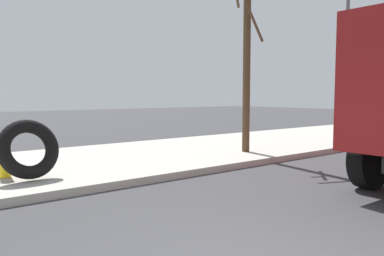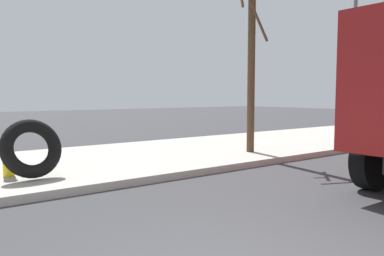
{
  "view_description": "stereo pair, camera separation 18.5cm",
  "coord_description": "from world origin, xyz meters",
  "px_view_note": "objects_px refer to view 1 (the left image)",
  "views": [
    {
      "loc": [
        -2.46,
        -2.24,
        1.7
      ],
      "look_at": [
        1.56,
        2.8,
        1.15
      ],
      "focal_mm": 36.57,
      "sensor_mm": 36.0,
      "label": 1
    },
    {
      "loc": [
        -2.31,
        -2.35,
        1.7
      ],
      "look_at": [
        1.56,
        2.8,
        1.15
      ],
      "focal_mm": 36.57,
      "sensor_mm": 36.0,
      "label": 2
    }
  ],
  "objects_px": {
    "fire_hydrant": "(5,154)",
    "street_light_pole": "(347,40)",
    "loose_tire": "(29,149)",
    "bare_tree": "(247,50)"
  },
  "relations": [
    {
      "from": "loose_tire",
      "to": "street_light_pole",
      "type": "distance_m",
      "value": 10.35
    },
    {
      "from": "fire_hydrant",
      "to": "loose_tire",
      "type": "height_order",
      "value": "loose_tire"
    },
    {
      "from": "street_light_pole",
      "to": "bare_tree",
      "type": "bearing_deg",
      "value": 174.86
    },
    {
      "from": "bare_tree",
      "to": "street_light_pole",
      "type": "bearing_deg",
      "value": -5.14
    },
    {
      "from": "bare_tree",
      "to": "street_light_pole",
      "type": "relative_size",
      "value": 0.78
    },
    {
      "from": "bare_tree",
      "to": "fire_hydrant",
      "type": "bearing_deg",
      "value": 175.4
    },
    {
      "from": "fire_hydrant",
      "to": "street_light_pole",
      "type": "xyz_separation_m",
      "value": [
        10.26,
        -0.87,
        2.88
      ]
    },
    {
      "from": "bare_tree",
      "to": "street_light_pole",
      "type": "xyz_separation_m",
      "value": [
        4.3,
        -0.39,
        0.59
      ]
    },
    {
      "from": "fire_hydrant",
      "to": "loose_tire",
      "type": "xyz_separation_m",
      "value": [
        0.3,
        -0.49,
        0.13
      ]
    },
    {
      "from": "loose_tire",
      "to": "bare_tree",
      "type": "relative_size",
      "value": 0.21
    }
  ]
}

